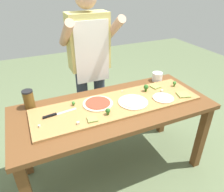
# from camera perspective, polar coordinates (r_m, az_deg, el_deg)

# --- Properties ---
(ground_plane) EXTENTS (8.00, 8.00, 0.00)m
(ground_plane) POSITION_cam_1_polar(r_m,az_deg,el_deg) (2.31, 0.43, -18.91)
(ground_plane) COLOR #60704C
(prep_table) EXTENTS (1.72, 0.73, 0.76)m
(prep_table) POSITION_cam_1_polar(r_m,az_deg,el_deg) (1.86, 0.51, -5.47)
(prep_table) COLOR brown
(prep_table) RESTS_ON ground
(cutting_board) EXTENTS (1.46, 0.43, 0.02)m
(cutting_board) POSITION_cam_1_polar(r_m,az_deg,el_deg) (1.82, 1.65, -2.22)
(cutting_board) COLOR #B27F47
(cutting_board) RESTS_ON prep_table
(chefs_knife) EXTENTS (0.28, 0.06, 0.02)m
(chefs_knife) POSITION_cam_1_polar(r_m,az_deg,el_deg) (1.72, -15.24, -4.86)
(chefs_knife) COLOR #B7BABF
(chefs_knife) RESTS_ON cutting_board
(pizza_whole_cheese_artichoke) EXTENTS (0.26, 0.26, 0.02)m
(pizza_whole_cheese_artichoke) POSITION_cam_1_polar(r_m,az_deg,el_deg) (1.82, 5.77, -1.58)
(pizza_whole_cheese_artichoke) COLOR beige
(pizza_whole_cheese_artichoke) RESTS_ON cutting_board
(pizza_whole_tomato_red) EXTENTS (0.26, 0.26, 0.02)m
(pizza_whole_tomato_red) POSITION_cam_1_polar(r_m,az_deg,el_deg) (1.80, -3.88, -2.00)
(pizza_whole_tomato_red) COLOR beige
(pizza_whole_tomato_red) RESTS_ON cutting_board
(pizza_whole_white_garlic) EXTENTS (0.19, 0.19, 0.02)m
(pizza_whole_white_garlic) POSITION_cam_1_polar(r_m,az_deg,el_deg) (1.93, 13.80, -0.47)
(pizza_whole_white_garlic) COLOR beige
(pizza_whole_white_garlic) RESTS_ON cutting_board
(pizza_slice_near_left) EXTENTS (0.09, 0.09, 0.01)m
(pizza_slice_near_left) POSITION_cam_1_polar(r_m,az_deg,el_deg) (1.61, -5.36, -6.30)
(pizza_slice_near_left) COLOR #899E4C
(pizza_slice_near_left) RESTS_ON cutting_board
(pizza_slice_center) EXTENTS (0.09, 0.09, 0.01)m
(pizza_slice_center) POSITION_cam_1_polar(r_m,az_deg,el_deg) (2.11, 11.73, 2.51)
(pizza_slice_center) COLOR #899E4C
(pizza_slice_center) RESTS_ON cutting_board
(pizza_slice_far_right) EXTENTS (0.13, 0.13, 0.01)m
(pizza_slice_far_right) POSITION_cam_1_polar(r_m,az_deg,el_deg) (2.04, 18.87, 0.35)
(pizza_slice_far_right) COLOR #899E4C
(pizza_slice_far_right) RESTS_ON cutting_board
(broccoli_floret_front_left) EXTENTS (0.03, 0.03, 0.04)m
(broccoli_floret_front_left) POSITION_cam_1_polar(r_m,az_deg,el_deg) (1.80, -10.47, -1.91)
(broccoli_floret_front_left) COLOR #487A23
(broccoli_floret_front_left) RESTS_ON cutting_board
(broccoli_floret_back_left) EXTENTS (0.04, 0.04, 0.06)m
(broccoli_floret_back_left) POSITION_cam_1_polar(r_m,az_deg,el_deg) (2.16, 16.68, 3.38)
(broccoli_floret_back_left) COLOR #487A23
(broccoli_floret_back_left) RESTS_ON cutting_board
(broccoli_floret_center_left) EXTENTS (0.05, 0.05, 0.07)m
(broccoli_floret_center_left) POSITION_cam_1_polar(r_m,az_deg,el_deg) (2.00, 9.26, 2.36)
(broccoli_floret_center_left) COLOR #366618
(broccoli_floret_center_left) RESTS_ON cutting_board
(broccoli_floret_back_mid) EXTENTS (0.04, 0.04, 0.06)m
(broccoli_floret_back_mid) POSITION_cam_1_polar(r_m,az_deg,el_deg) (1.65, -1.13, -4.11)
(broccoli_floret_back_mid) COLOR #366618
(broccoli_floret_back_mid) RESTS_ON cutting_board
(cheese_crumble_a) EXTENTS (0.02, 0.02, 0.01)m
(cheese_crumble_a) POSITION_cam_1_polar(r_m,az_deg,el_deg) (1.62, -19.24, -7.74)
(cheese_crumble_a) COLOR silver
(cheese_crumble_a) RESTS_ON cutting_board
(cheese_crumble_b) EXTENTS (0.02, 0.02, 0.01)m
(cheese_crumble_b) POSITION_cam_1_polar(r_m,az_deg,el_deg) (1.98, 2.82, 1.24)
(cheese_crumble_b) COLOR silver
(cheese_crumble_b) RESTS_ON cutting_board
(cheese_crumble_c) EXTENTS (0.02, 0.02, 0.02)m
(cheese_crumble_c) POSITION_cam_1_polar(r_m,az_deg,el_deg) (1.58, -9.23, -7.28)
(cheese_crumble_c) COLOR silver
(cheese_crumble_c) RESTS_ON cutting_board
(cheese_crumble_d) EXTENTS (0.03, 0.03, 0.02)m
(cheese_crumble_d) POSITION_cam_1_polar(r_m,az_deg,el_deg) (2.04, 13.45, 1.38)
(cheese_crumble_d) COLOR white
(cheese_crumble_d) RESTS_ON cutting_board
(flour_cup) EXTENTS (0.11, 0.11, 0.09)m
(flour_cup) POSITION_cam_1_polar(r_m,az_deg,el_deg) (2.29, 12.23, 5.03)
(flour_cup) COLOR white
(flour_cup) RESTS_ON prep_table
(sauce_jar) EXTENTS (0.09, 0.09, 0.16)m
(sauce_jar) POSITION_cam_1_polar(r_m,az_deg,el_deg) (1.88, -21.77, -0.80)
(sauce_jar) COLOR brown
(sauce_jar) RESTS_ON prep_table
(cook_center) EXTENTS (0.54, 0.39, 1.67)m
(cook_center) POSITION_cam_1_polar(r_m,az_deg,el_deg) (2.18, -6.15, 9.99)
(cook_center) COLOR #333847
(cook_center) RESTS_ON ground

